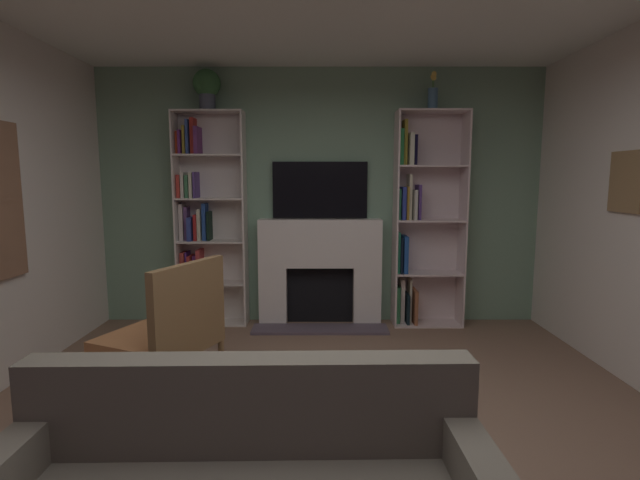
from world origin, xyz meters
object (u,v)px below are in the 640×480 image
bookshelf_right (419,224)px  vase_with_flowers (433,95)px  bookshelf_left (204,220)px  armchair (168,332)px  fireplace (320,269)px  coffee_table (264,409)px  potted_plant (207,86)px  tv (320,190)px

bookshelf_right → vase_with_flowers: size_ratio=5.85×
bookshelf_left → armchair: (0.21, -1.90, -0.59)m
fireplace → bookshelf_right: bookshelf_right is taller
bookshelf_left → coffee_table: (0.94, -2.67, -0.74)m
armchair → coffee_table: 1.07m
bookshelf_left → armchair: 2.00m
vase_with_flowers → armchair: bearing=-139.7°
armchair → coffee_table: (0.74, -0.77, -0.16)m
potted_plant → vase_with_flowers: size_ratio=1.06×
fireplace → vase_with_flowers: vase_with_flowers is taller
coffee_table → bookshelf_left: bearing=109.5°
bookshelf_right → potted_plant: 2.61m
tv → bookshelf_left: bearing=-177.1°
vase_with_flowers → coffee_table: 3.61m
bookshelf_left → vase_with_flowers: (2.38, -0.06, 1.29)m
armchair → bookshelf_left: bearing=96.2°
potted_plant → coffee_table: potted_plant is taller
armchair → tv: bearing=62.4°
tv → bookshelf_left: 1.28m
bookshelf_left → coffee_table: bookshelf_left is taller
tv → vase_with_flowers: bearing=-5.9°
vase_with_flowers → bookshelf_left: bearing=178.6°
coffee_table → potted_plant: bearing=108.2°
bookshelf_right → vase_with_flowers: (0.10, -0.04, 1.32)m
fireplace → potted_plant: 2.21m
coffee_table → fireplace: bearing=83.7°
tv → armchair: bearing=-117.6°
fireplace → armchair: bearing=-118.7°
potted_plant → armchair: size_ratio=0.40×
bookshelf_left → vase_with_flowers: 2.71m
tv → potted_plant: size_ratio=2.47×
bookshelf_right → potted_plant: potted_plant is taller
armchair → bookshelf_right: bearing=42.2°
potted_plant → coffee_table: bearing=-71.8°
tv → bookshelf_right: (1.05, -0.08, -0.35)m
bookshelf_left → vase_with_flowers: bearing=-1.4°
vase_with_flowers → coffee_table: vase_with_flowers is taller
bookshelf_left → coffee_table: 2.93m
potted_plant → armchair: (0.12, -1.84, -1.96)m
potted_plant → vase_with_flowers: bearing=0.0°
fireplace → coffee_table: size_ratio=1.97×
bookshelf_right → potted_plant: (-2.20, -0.04, 1.40)m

